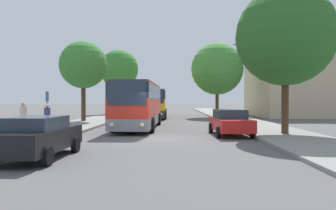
{
  "coord_description": "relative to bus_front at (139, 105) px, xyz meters",
  "views": [
    {
      "loc": [
        0.76,
        -17.67,
        2.05
      ],
      "look_at": [
        0.18,
        9.91,
        1.65
      ],
      "focal_mm": 35.0,
      "sensor_mm": 36.0,
      "label": 1
    }
  ],
  "objects": [
    {
      "name": "ground_plane",
      "position": [
        1.85,
        -6.06,
        -1.74
      ],
      "size": [
        300.0,
        300.0,
        0.0
      ],
      "primitive_type": "plane",
      "color": "#565454",
      "rests_on": "ground"
    },
    {
      "name": "pedestrian_waiting_far",
      "position": [
        -5.81,
        -5.76,
        -0.67
      ],
      "size": [
        0.36,
        0.36,
        1.81
      ],
      "rotation": [
        0.0,
        0.0,
        2.76
      ],
      "color": "#23232D",
      "rests_on": "sidewalk_left"
    },
    {
      "name": "tree_right_near",
      "position": [
        7.71,
        15.82,
        4.09
      ],
      "size": [
        6.25,
        6.25,
        8.81
      ],
      "color": "#513D23",
      "rests_on": "sidewalk_right"
    },
    {
      "name": "sidewalk_left",
      "position": [
        -5.15,
        -6.06,
        -1.66
      ],
      "size": [
        4.0,
        120.0,
        0.15
      ],
      "primitive_type": "cube",
      "color": "gray",
      "rests_on": "ground_plane"
    },
    {
      "name": "tree_left_far",
      "position": [
        -5.58,
        24.13,
        4.89
      ],
      "size": [
        5.65,
        5.65,
        9.32
      ],
      "color": "#47331E",
      "rests_on": "sidewalk_left"
    },
    {
      "name": "parked_car_left_curb",
      "position": [
        -2.17,
        -12.37,
        -0.95
      ],
      "size": [
        1.98,
        4.41,
        1.48
      ],
      "rotation": [
        0.0,
        0.0,
        -0.02
      ],
      "color": "black",
      "rests_on": "ground_plane"
    },
    {
      "name": "parked_car_right_near",
      "position": [
        5.83,
        -4.57,
        -0.95
      ],
      "size": [
        2.18,
        4.58,
        1.5
      ],
      "rotation": [
        0.0,
        0.0,
        3.18
      ],
      "color": "red",
      "rests_on": "ground_plane"
    },
    {
      "name": "bus_middle",
      "position": [
        0.22,
        14.29,
        -0.02
      ],
      "size": [
        3.03,
        10.73,
        3.21
      ],
      "rotation": [
        0.0,
        0.0,
        0.02
      ],
      "color": "#2D2D2D",
      "rests_on": "ground_plane"
    },
    {
      "name": "bus_stop_sign",
      "position": [
        -5.32,
        -3.59,
        -0.05
      ],
      "size": [
        0.08,
        0.45,
        2.47
      ],
      "color": "gray",
      "rests_on": "sidewalk_left"
    },
    {
      "name": "sidewalk_right",
      "position": [
        8.85,
        -6.06,
        -1.66
      ],
      "size": [
        4.0,
        120.0,
        0.15
      ],
      "primitive_type": "cube",
      "color": "gray",
      "rests_on": "ground_plane"
    },
    {
      "name": "bus_front",
      "position": [
        0.0,
        0.0,
        0.0
      ],
      "size": [
        2.88,
        11.08,
        3.24
      ],
      "rotation": [
        0.0,
        0.0,
        -0.02
      ],
      "color": "gray",
      "rests_on": "ground_plane"
    },
    {
      "name": "tree_right_mid",
      "position": [
        8.92,
        -4.87,
        3.95
      ],
      "size": [
        5.64,
        5.64,
        8.37
      ],
      "color": "#47331E",
      "rests_on": "sidewalk_right"
    },
    {
      "name": "pedestrian_waiting_near",
      "position": [
        -4.88,
        -4.74,
        -0.74
      ],
      "size": [
        0.36,
        0.36,
        1.67
      ],
      "rotation": [
        0.0,
        0.0,
        1.25
      ],
      "color": "#23232D",
      "rests_on": "sidewalk_left"
    },
    {
      "name": "tree_left_near",
      "position": [
        -5.8,
        6.17,
        3.55
      ],
      "size": [
        4.34,
        4.34,
        7.33
      ],
      "color": "#47331E",
      "rests_on": "sidewalk_left"
    },
    {
      "name": "building_right_background",
      "position": [
        20.14,
        18.69,
        4.85
      ],
      "size": [
        14.37,
        13.19,
        13.17
      ],
      "color": "#C6B28E",
      "rests_on": "ground_plane"
    }
  ]
}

